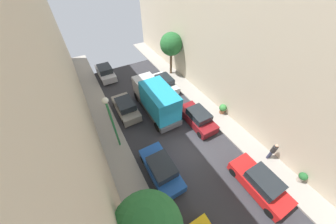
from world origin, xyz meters
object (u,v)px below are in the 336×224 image
Objects in this scene: potted_plant_0 at (302,177)px; street_tree_1 at (171,44)px; parked_car_right_0 at (260,183)px; lamp_post at (111,117)px; parked_car_right_2 at (164,83)px; delivery_truck at (156,99)px; parked_car_right_1 at (197,118)px; parked_car_left_3 at (126,107)px; pedestrian at (273,151)px; parked_car_left_2 at (161,169)px; potted_plant_2 at (223,108)px; parked_car_left_4 at (106,72)px.

street_tree_1 is at bearing 92.24° from potted_plant_0.
lamp_post is (-7.30, 8.26, 2.86)m from parked_car_right_0.
potted_plant_0 is (2.99, -1.18, -0.05)m from parked_car_right_0.
parked_car_right_2 is 0.81× the size of lamp_post.
street_tree_1 is at bearing 48.57° from delivery_truck.
parked_car_right_1 is 4.69× the size of potted_plant_0.
parked_car_right_1 is (5.40, -4.73, 0.00)m from parked_car_left_3.
parked_car_right_0 is 2.94m from pedestrian.
parked_car_right_1 is 2.44× the size of pedestrian.
lamp_post is at bearing 115.41° from parked_car_left_2.
street_tree_1 reaches higher than parked_car_right_2.
street_tree_1 is at bearing 39.05° from lamp_post.
lamp_post is (-10.24, 1.36, 2.82)m from potted_plant_2.
street_tree_1 reaches higher than parked_car_right_0.
parked_car_left_3 is 7.18m from parked_car_right_1.
parked_car_left_2 is 1.00× the size of parked_car_right_2.
parked_car_left_2 is 10.87m from parked_car_right_2.
parked_car_left_2 and parked_car_left_4 have the same top height.
parked_car_right_1 is 0.80× the size of street_tree_1.
lamp_post is at bearing 171.11° from parked_car_right_1.
parked_car_right_1 is at bearing -8.89° from lamp_post.
delivery_truck is at bearing -131.43° from street_tree_1.
lamp_post reaches higher than potted_plant_2.
potted_plant_2 reaches higher than potted_plant_0.
potted_plant_0 is at bearing -67.97° from parked_car_left_4.
parked_car_right_2 is (5.40, -5.87, 0.00)m from parked_car_left_4.
parked_car_right_1 is 3.96× the size of potted_plant_2.
parked_car_left_4 is at bearing 132.60° from parked_car_right_2.
street_tree_1 is (2.32, 2.37, 3.28)m from parked_car_right_2.
parked_car_left_2 is at bearing -113.82° from delivery_truck.
potted_plant_2 is at bearing -86.10° from street_tree_1.
parked_car_right_1 and parked_car_right_2 have the same top height.
parked_car_left_4 is 9.63m from delivery_truck.
delivery_truck is at bearing 148.34° from potted_plant_2.
parked_car_left_4 is at bearing 106.38° from delivery_truck.
parked_car_left_4 is at bearing 80.46° from lamp_post.
parked_car_left_2 is 0.80× the size of street_tree_1.
lamp_post is at bearing 172.42° from potted_plant_2.
potted_plant_2 is at bearing 66.90° from parked_car_right_0.
parked_car_right_2 reaches higher than potted_plant_0.
parked_car_left_4 and parked_car_right_0 have the same top height.
parked_car_right_2 is at bearing 50.83° from delivery_truck.
lamp_post is at bearing -140.95° from street_tree_1.
parked_car_left_4 is at bearing 113.70° from pedestrian.
parked_car_left_2 is at bearing -162.46° from potted_plant_2.
potted_plant_0 is 14.27m from lamp_post.
parked_car_right_1 is at bearing -41.23° from parked_car_left_3.
parked_car_left_2 is 0.64× the size of delivery_truck.
street_tree_1 is (-0.36, 14.90, 2.93)m from pedestrian.
lamp_post is (-7.30, -5.43, 2.86)m from parked_car_right_2.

